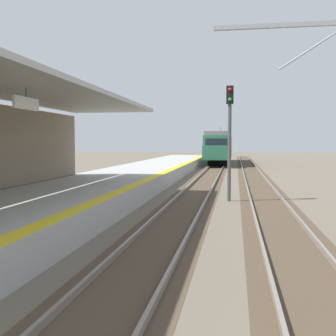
{
  "coord_description": "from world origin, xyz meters",
  "views": [
    {
      "loc": [
        3.9,
        -0.68,
        2.68
      ],
      "look_at": [
        2.4,
        8.35,
        2.1
      ],
      "focal_mm": 43.64,
      "sensor_mm": 36.0,
      "label": 1
    }
  ],
  "objects": [
    {
      "name": "approaching_train",
      "position": [
        1.9,
        51.38,
        2.18
      ],
      "size": [
        2.93,
        19.6,
        4.76
      ],
      "color": "#286647",
      "rests_on": "ground"
    },
    {
      "name": "track_pair_middle",
      "position": [
        5.3,
        20.0,
        0.05
      ],
      "size": [
        2.34,
        120.0,
        0.16
      ],
      "color": "#4C3D2D",
      "rests_on": "ground"
    },
    {
      "name": "station_platform",
      "position": [
        -2.5,
        16.0,
        0.45
      ],
      "size": [
        5.0,
        80.0,
        0.91
      ],
      "color": "#A8A8A3",
      "rests_on": "ground"
    },
    {
      "name": "track_pair_nearest_platform",
      "position": [
        1.9,
        20.0,
        0.05
      ],
      "size": [
        2.34,
        120.0,
        0.16
      ],
      "color": "#4C3D2D",
      "rests_on": "ground"
    },
    {
      "name": "rail_signal_post",
      "position": [
        3.63,
        17.97,
        3.19
      ],
      "size": [
        0.32,
        0.34,
        5.2
      ],
      "color": "#4C4C4C",
      "rests_on": "ground"
    }
  ]
}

